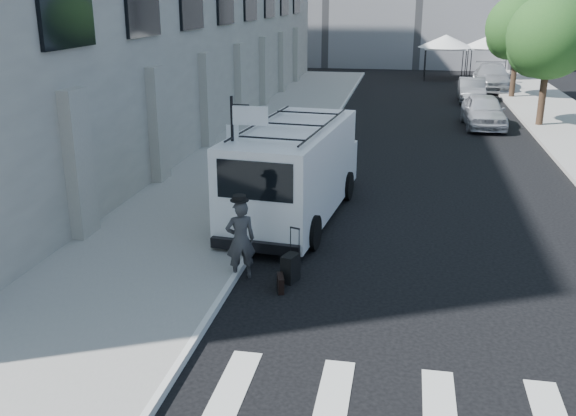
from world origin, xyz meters
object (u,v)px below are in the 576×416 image
at_px(cargo_van, 295,170).
at_px(parked_car_c, 491,77).
at_px(businessman, 240,240).
at_px(briefcase, 281,283).
at_px(suitcase, 290,268).
at_px(parked_car_b, 471,90).
at_px(parked_car_a, 483,111).

height_order(cargo_van, parked_car_c, cargo_van).
bearing_deg(businessman, briefcase, 127.50).
bearing_deg(cargo_van, briefcase, -77.57).
height_order(briefcase, suitcase, suitcase).
relative_size(suitcase, cargo_van, 0.17).
relative_size(parked_car_b, parked_car_c, 0.71).
distance_m(cargo_van, parked_car_b, 23.09).
height_order(cargo_van, parked_car_b, cargo_van).
height_order(parked_car_a, parked_car_c, parked_car_c).
height_order(businessman, suitcase, businessman).
bearing_deg(parked_car_c, suitcase, -99.94).
relative_size(businessman, briefcase, 4.03).
relative_size(suitcase, parked_car_b, 0.29).
bearing_deg(briefcase, suitcase, 60.92).
height_order(cargo_van, parked_car_a, cargo_van).
relative_size(businessman, cargo_van, 0.25).
bearing_deg(cargo_van, suitcase, -75.28).
bearing_deg(cargo_van, businessman, -89.70).
relative_size(parked_car_a, parked_car_c, 0.78).
xyz_separation_m(suitcase, cargo_van, (-0.67, 4.30, 1.01)).
relative_size(suitcase, parked_car_c, 0.21).
bearing_deg(businessman, parked_car_b, -130.77).
xyz_separation_m(parked_car_a, parked_car_c, (1.80, 13.09, 0.07)).
height_order(businessman, parked_car_a, businessman).
height_order(suitcase, parked_car_b, parked_car_b).
bearing_deg(cargo_van, parked_car_c, 79.07).
xyz_separation_m(cargo_van, parked_car_a, (6.48, 14.24, -0.57)).
height_order(briefcase, parked_car_c, parked_car_c).
bearing_deg(parked_car_c, businessman, -101.79).
bearing_deg(cargo_van, parked_car_a, 71.45).
distance_m(briefcase, parked_car_c, 33.05).
relative_size(businessman, parked_car_a, 0.40).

